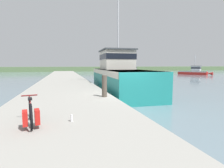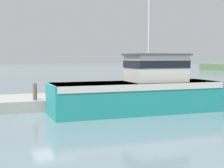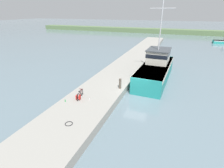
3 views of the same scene
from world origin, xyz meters
name	(u,v)px [view 2 (image 2 of 3)]	position (x,y,z in m)	size (l,w,h in m)	color
ground_plane	(53,115)	(0.00, 0.00, 0.00)	(320.00, 320.00, 0.00)	slate
dock_pier	(41,102)	(-3.66, 0.00, 0.38)	(4.90, 80.00, 0.77)	gray
fishing_boat_main	(146,90)	(1.17, 5.88, 1.47)	(3.85, 13.30, 10.39)	teal
mooring_post	(35,92)	(-1.70, -0.80, 1.32)	(0.26, 0.26, 1.11)	#51473D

